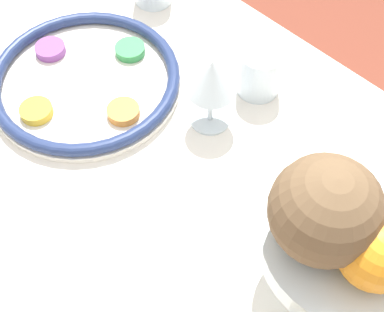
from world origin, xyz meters
TOP-DOWN VIEW (x-y plane):
  - dining_table at (0.00, 0.00)m, footprint 1.25×0.84m
  - seder_plate at (-0.27, 0.08)m, footprint 0.31×0.31m
  - wine_glass at (-0.08, 0.17)m, footprint 0.08×0.08m
  - fruit_stand at (0.21, 0.09)m, footprint 0.19×0.19m
  - orange_fruit at (0.24, 0.08)m, footprint 0.08×0.08m
  - coconut at (0.18, 0.07)m, footprint 0.12×0.12m
  - cup_near at (-0.07, 0.27)m, footprint 0.07×0.07m

SIDE VIEW (x-z plane):
  - dining_table at x=0.00m, z-range 0.00..0.75m
  - seder_plate at x=-0.27m, z-range 0.75..0.78m
  - cup_near at x=-0.07m, z-range 0.75..0.83m
  - fruit_stand at x=0.21m, z-range 0.78..0.90m
  - wine_glass at x=-0.08m, z-range 0.78..0.91m
  - orange_fruit at x=0.24m, z-range 0.87..0.95m
  - coconut at x=0.18m, z-range 0.87..0.99m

